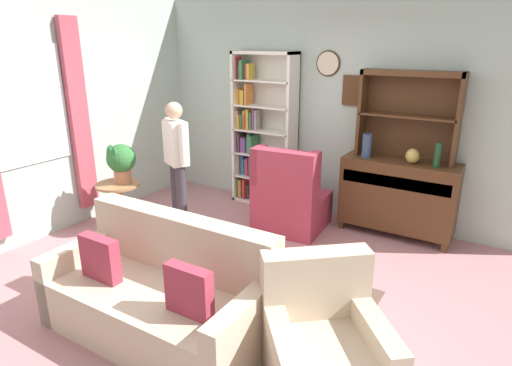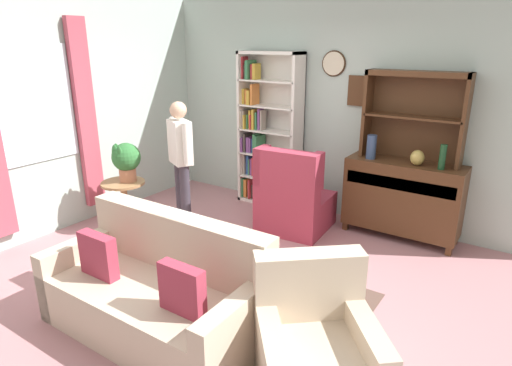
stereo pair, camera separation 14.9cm
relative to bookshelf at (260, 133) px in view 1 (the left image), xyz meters
The scene contains 16 objects.
ground_plane 2.39m from the bookshelf, 64.43° to the right, with size 5.40×4.60×0.02m, color #B27A7F.
wall_back 1.02m from the bookshelf, 11.31° to the left, with size 5.00×0.09×2.80m.
wall_left 2.58m from the bookshelf, 128.55° to the right, with size 0.16×4.20×2.80m.
area_rug 2.71m from the bookshelf, 63.27° to the right, with size 2.24×1.65×0.01m, color brown.
bookshelf is the anchor object (origin of this frame).
sideboard 2.03m from the bookshelf, ahead, with size 1.30×0.45×0.92m.
sideboard_hutch 2.04m from the bookshelf, ahead, with size 1.10×0.26×1.00m.
vase_tall 1.58m from the bookshelf, ahead, with size 0.11×0.11×0.28m, color #33476B.
vase_round 2.10m from the bookshelf, ahead, with size 0.15×0.15×0.17m, color tan.
bottle_wine 2.36m from the bookshelf, ahead, with size 0.07×0.07×0.27m, color #194223.
couch_floral 3.13m from the bookshelf, 73.31° to the right, with size 1.81×0.87×0.90m.
armchair_floral 3.63m from the bookshelf, 51.59° to the right, with size 1.08×1.08×0.88m.
wingback_chair 1.22m from the bookshelf, 37.85° to the right, with size 0.84×0.86×1.05m.
plant_stand 2.08m from the bookshelf, 117.45° to the right, with size 0.52×0.52×0.61m.
potted_plant_large 1.92m from the bookshelf, 117.45° to the right, with size 0.34×0.34×0.47m.
person_reading 1.35m from the bookshelf, 106.00° to the right, with size 0.50×0.33×1.56m.
Camera 1 is at (2.14, -3.07, 2.22)m, focal length 30.19 mm.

